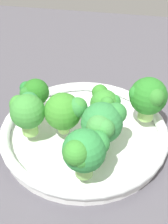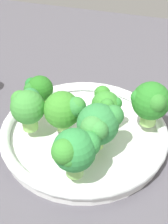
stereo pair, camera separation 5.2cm
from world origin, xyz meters
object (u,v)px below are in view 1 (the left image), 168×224
object	(u,v)px
broccoli_floret_4	(104,102)
broccoli_floret_5	(148,97)
broccoli_floret_2	(103,123)
broccoli_floret_6	(34,93)
broccoli_floret_3	(27,110)
bowl	(84,132)
broccoli_floret_1	(87,151)
broccoli_floret_0	(65,112)

from	to	relation	value
broccoli_floret_4	broccoli_floret_5	xyz separation A→B (cm)	(-1.67, 7.15, 1.03)
broccoli_floret_2	broccoli_floret_6	xyz separation A→B (cm)	(-7.11, -13.25, -0.96)
broccoli_floret_2	broccoli_floret_3	xyz separation A→B (cm)	(-1.42, -12.51, -0.35)
broccoli_floret_3	broccoli_floret_6	world-z (taller)	broccoli_floret_3
bowl	broccoli_floret_2	size ratio (longest dim) A/B	3.74
bowl	broccoli_floret_1	world-z (taller)	broccoli_floret_1
broccoli_floret_1	broccoli_floret_3	distance (cm)	13.64
broccoli_floret_1	broccoli_floret_4	xyz separation A→B (cm)	(-13.14, 0.48, -1.12)
broccoli_floret_4	broccoli_floret_6	bearing A→B (deg)	-90.96
broccoli_floret_2	broccoli_floret_6	world-z (taller)	broccoli_floret_2
broccoli_floret_0	broccoli_floret_6	xyz separation A→B (cm)	(-4.91, -6.90, -0.49)
broccoli_floret_2	broccoli_floret_4	distance (cm)	7.03
broccoli_floret_3	broccoli_floret_4	bearing A→B (deg)	114.97
broccoli_floret_4	broccoli_floret_6	xyz separation A→B (cm)	(-0.21, -12.51, 0.20)
bowl	broccoli_floret_3	size ratio (longest dim) A/B	4.01
broccoli_floret_1	broccoli_floret_2	bearing A→B (deg)	168.88
broccoli_floret_0	broccoli_floret_1	xyz separation A→B (cm)	(8.44, 5.13, 0.43)
broccoli_floret_0	broccoli_floret_6	distance (cm)	8.48
broccoli_floret_4	broccoli_floret_5	size ratio (longest dim) A/B	0.77
broccoli_floret_0	broccoli_floret_5	world-z (taller)	broccoli_floret_5
bowl	broccoli_floret_4	world-z (taller)	broccoli_floret_4
broccoli_floret_1	broccoli_floret_4	bearing A→B (deg)	177.89
broccoli_floret_1	broccoli_floret_5	xyz separation A→B (cm)	(-14.81, 7.64, -0.09)
broccoli_floret_0	broccoli_floret_6	bearing A→B (deg)	-125.45
broccoli_floret_1	broccoli_floret_3	xyz separation A→B (cm)	(-7.66, -11.28, -0.31)
broccoli_floret_0	bowl	bearing A→B (deg)	130.65
broccoli_floret_5	broccoli_floret_6	xyz separation A→B (cm)	(1.46, -19.66, -0.83)
broccoli_floret_5	broccoli_floret_6	size ratio (longest dim) A/B	1.24
broccoli_floret_5	broccoli_floret_4	bearing A→B (deg)	-76.85
broccoli_floret_2	broccoli_floret_5	size ratio (longest dim) A/B	0.98
broccoli_floret_5	broccoli_floret_6	distance (cm)	19.73
broccoli_floret_5	broccoli_floret_6	world-z (taller)	broccoli_floret_5
broccoli_floret_3	broccoli_floret_5	bearing A→B (deg)	110.70
bowl	broccoli_floret_4	bearing A→B (deg)	129.28
broccoli_floret_4	broccoli_floret_3	bearing A→B (deg)	-65.03
bowl	broccoli_floret_0	world-z (taller)	broccoli_floret_0
bowl	broccoli_floret_6	distance (cm)	11.25
broccoli_floret_6	broccoli_floret_2	bearing A→B (deg)	61.80
broccoli_floret_0	broccoli_floret_4	distance (cm)	7.35
broccoli_floret_3	broccoli_floret_4	distance (cm)	13.00
broccoli_floret_4	bowl	bearing A→B (deg)	-50.72
broccoli_floret_2	broccoli_floret_3	size ratio (longest dim) A/B	1.07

